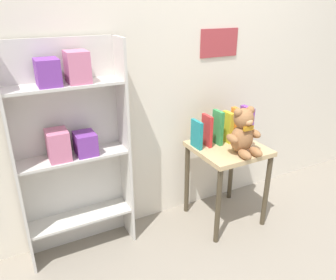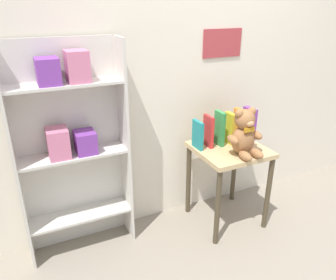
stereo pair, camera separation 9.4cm
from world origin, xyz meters
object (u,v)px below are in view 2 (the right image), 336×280
at_px(book_standing_red, 208,131).
at_px(book_standing_yellow, 230,128).
at_px(book_standing_green, 219,128).
at_px(teddy_bear, 245,134).
at_px(book_standing_orange, 240,126).
at_px(bookshelf_side, 71,141).
at_px(display_table, 229,161).
at_px(book_standing_purple, 249,124).
at_px(book_standing_teal, 198,135).

bearing_deg(book_standing_red, book_standing_yellow, -3.68).
bearing_deg(book_standing_red, book_standing_green, -5.48).
height_order(book_standing_green, book_standing_yellow, book_standing_green).
bearing_deg(teddy_bear, book_standing_orange, 61.00).
distance_m(teddy_bear, book_standing_orange, 0.25).
height_order(book_standing_green, book_standing_orange, book_standing_green).
height_order(bookshelf_side, book_standing_yellow, bookshelf_side).
bearing_deg(display_table, book_standing_green, 117.27).
height_order(book_standing_red, book_standing_green, book_standing_green).
distance_m(display_table, book_standing_purple, 0.35).
bearing_deg(book_standing_teal, bookshelf_side, 172.08).
xyz_separation_m(teddy_bear, book_standing_orange, (0.12, 0.21, -0.03)).
relative_size(bookshelf_side, book_standing_orange, 5.75).
bearing_deg(bookshelf_side, book_standing_yellow, -6.11).
xyz_separation_m(display_table, book_standing_purple, (0.23, 0.08, 0.25)).
bearing_deg(book_standing_purple, book_standing_red, 177.22).
height_order(book_standing_teal, book_standing_green, book_standing_green).
bearing_deg(book_standing_green, bookshelf_side, 173.59).
xyz_separation_m(book_standing_teal, book_standing_purple, (0.46, -0.01, 0.02)).
distance_m(teddy_bear, book_standing_purple, 0.30).
height_order(display_table, book_standing_orange, book_standing_orange).
height_order(book_standing_teal, book_standing_red, book_standing_red).
bearing_deg(display_table, book_standing_purple, 20.10).
bearing_deg(teddy_bear, display_table, 98.83).
distance_m(bookshelf_side, teddy_bear, 1.21).
relative_size(display_table, book_standing_yellow, 2.67).
bearing_deg(book_standing_green, book_standing_red, 173.73).
distance_m(bookshelf_side, book_standing_green, 1.10).
relative_size(book_standing_red, book_standing_green, 0.91).
relative_size(book_standing_green, book_standing_yellow, 1.09).
bearing_deg(bookshelf_side, book_standing_red, -6.41).
height_order(display_table, book_standing_red, book_standing_red).
height_order(bookshelf_side, book_standing_teal, bookshelf_side).
distance_m(teddy_bear, book_standing_red, 0.28).
distance_m(book_standing_teal, book_standing_purple, 0.46).
distance_m(book_standing_red, book_standing_orange, 0.28).
relative_size(bookshelf_side, book_standing_green, 5.56).
distance_m(display_table, book_standing_yellow, 0.26).
relative_size(book_standing_green, book_standing_purple, 1.03).
relative_size(teddy_bear, book_standing_teal, 1.60).
xyz_separation_m(book_standing_red, book_standing_orange, (0.28, -0.02, 0.01)).
bearing_deg(book_standing_orange, bookshelf_side, 174.31).
distance_m(book_standing_yellow, book_standing_purple, 0.19).
xyz_separation_m(display_table, book_standing_green, (-0.05, 0.09, 0.25)).
bearing_deg(book_standing_green, book_standing_purple, -1.07).
relative_size(book_standing_teal, book_standing_green, 0.80).
relative_size(book_standing_yellow, book_standing_orange, 0.95).
distance_m(book_standing_yellow, book_standing_orange, 0.09).
bearing_deg(book_standing_red, book_standing_orange, -3.09).
height_order(bookshelf_side, display_table, bookshelf_side).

